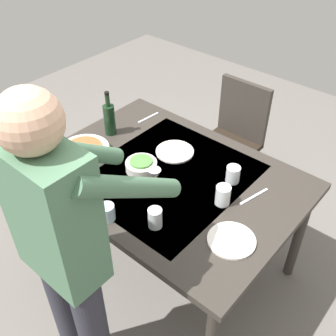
{
  "coord_description": "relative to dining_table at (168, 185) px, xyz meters",
  "views": [
    {
      "loc": [
        -1.13,
        1.31,
        2.22
      ],
      "look_at": [
        0.0,
        0.0,
        0.83
      ],
      "focal_mm": 42.76,
      "sensor_mm": 36.0,
      "label": 1
    }
  ],
  "objects": [
    {
      "name": "water_cup_near_left",
      "position": [
        -0.3,
        -0.19,
        0.12
      ],
      "size": [
        0.08,
        0.08,
        0.1
      ],
      "primitive_type": "cylinder",
      "color": "silver",
      "rests_on": "dining_table"
    },
    {
      "name": "wine_bottle",
      "position": [
        0.55,
        -0.08,
        0.18
      ],
      "size": [
        0.07,
        0.07,
        0.3
      ],
      "color": "black",
      "rests_on": "dining_table"
    },
    {
      "name": "serving_bowl_pasta",
      "position": [
        0.5,
        0.19,
        0.11
      ],
      "size": [
        0.3,
        0.3,
        0.07
      ],
      "color": "white",
      "rests_on": "dining_table"
    },
    {
      "name": "wine_glass_left",
      "position": [
        -0.04,
        0.15,
        0.18
      ],
      "size": [
        0.07,
        0.07,
        0.15
      ],
      "color": "white",
      "rests_on": "dining_table"
    },
    {
      "name": "dinner_plate_near",
      "position": [
        0.11,
        -0.19,
        0.08
      ],
      "size": [
        0.23,
        0.23,
        0.01
      ],
      "primitive_type": "cylinder",
      "color": "white",
      "rests_on": "dining_table"
    },
    {
      "name": "chair_near",
      "position": [
        0.13,
        -0.91,
        -0.17
      ],
      "size": [
        0.4,
        0.4,
        0.91
      ],
      "color": "black",
      "rests_on": "ground_plane"
    },
    {
      "name": "water_cup_near_right",
      "position": [
        -0.36,
        -0.01,
        0.13
      ],
      "size": [
        0.08,
        0.08,
        0.11
      ],
      "primitive_type": "cylinder",
      "color": "silver",
      "rests_on": "dining_table"
    },
    {
      "name": "table_fork",
      "position": [
        0.5,
        -0.37,
        0.08
      ],
      "size": [
        0.03,
        0.18,
        0.0
      ],
      "primitive_type": "cube",
      "rotation": [
        0.0,
        0.0,
        -0.08
      ],
      "color": "silver",
      "rests_on": "dining_table"
    },
    {
      "name": "person_server",
      "position": [
        -0.14,
        0.79,
        0.26
      ],
      "size": [
        0.42,
        0.61,
        1.69
      ],
      "color": "#2D2D38",
      "rests_on": "ground_plane"
    },
    {
      "name": "ground_plane",
      "position": [
        0.0,
        0.0,
        -0.7
      ],
      "size": [
        6.0,
        6.0,
        0.0
      ],
      "primitive_type": "plane",
      "color": "#66605B"
    },
    {
      "name": "side_bowl_salad",
      "position": [
        0.14,
        0.06,
        0.11
      ],
      "size": [
        0.18,
        0.18,
        0.07
      ],
      "color": "white",
      "rests_on": "dining_table"
    },
    {
      "name": "water_cup_far_right",
      "position": [
        0.01,
        0.45,
        0.12
      ],
      "size": [
        0.08,
        0.08,
        0.09
      ],
      "primitive_type": "cylinder",
      "color": "silver",
      "rests_on": "dining_table"
    },
    {
      "name": "water_cup_far_left",
      "position": [
        -0.2,
        0.33,
        0.13
      ],
      "size": [
        0.07,
        0.07,
        0.11
      ],
      "primitive_type": "cylinder",
      "color": "silver",
      "rests_on": "dining_table"
    },
    {
      "name": "dining_table",
      "position": [
        0.0,
        0.0,
        0.0
      ],
      "size": [
        1.46,
        1.06,
        0.78
      ],
      "color": "#332D28",
      "rests_on": "ground_plane"
    },
    {
      "name": "dinner_plate_far",
      "position": [
        -0.54,
        0.17,
        0.08
      ],
      "size": [
        0.23,
        0.23,
        0.01
      ],
      "primitive_type": "cylinder",
      "color": "white",
      "rests_on": "dining_table"
    },
    {
      "name": "table_knife",
      "position": [
        -0.46,
        -0.16,
        0.08
      ],
      "size": [
        0.06,
        0.2,
        0.0
      ],
      "primitive_type": "cube",
      "rotation": [
        0.0,
        0.0,
        -0.23
      ],
      "color": "silver",
      "rests_on": "dining_table"
    }
  ]
}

